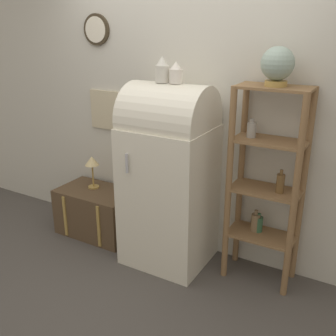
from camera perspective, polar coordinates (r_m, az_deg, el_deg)
ground_plane at (r=3.54m, az=-1.85°, el=-14.56°), size 12.00×12.00×0.00m
wall_back at (r=3.48m, az=2.86°, el=9.11°), size 7.00×0.09×2.70m
refrigerator at (r=3.34m, az=0.13°, el=-0.78°), size 0.70×0.66×1.58m
suitcase_trunk at (r=4.06m, az=-10.20°, el=-6.25°), size 0.77×0.48×0.47m
shelf_unit at (r=3.15m, az=14.00°, el=-1.77°), size 0.56×0.32×1.60m
globe at (r=2.94m, az=15.61°, el=14.22°), size 0.24×0.24×0.28m
vase_left at (r=3.16m, az=-0.85°, el=14.00°), size 0.11×0.11×0.20m
vase_center at (r=3.10m, az=1.17°, el=13.59°), size 0.10×0.10×0.17m
desk_lamp at (r=3.94m, az=-10.96°, el=0.60°), size 0.14×0.14×0.33m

